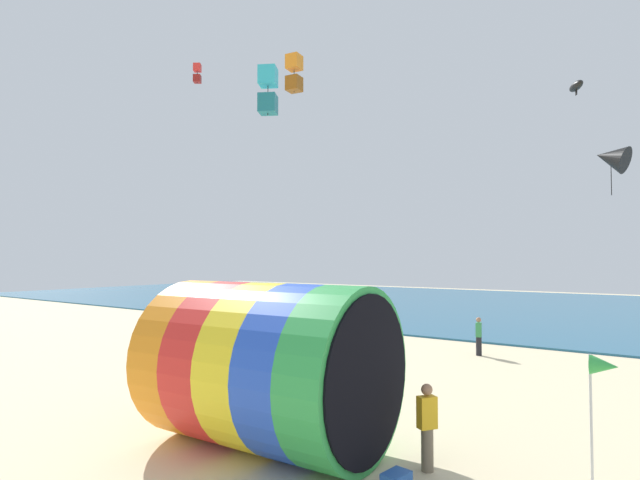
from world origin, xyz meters
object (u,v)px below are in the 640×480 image
Objects in this scene: giant_inflatable_tube at (269,365)px; beach_flag at (603,371)px; kite_handler at (427,426)px; bystander_mid_beach at (479,336)px; kite_cyan_box at (268,90)px; kite_black_delta at (611,158)px; kite_red_box at (197,73)px; kite_orange_box at (294,73)px; kite_black_parafoil at (576,86)px.

giant_inflatable_tube is 6.54m from beach_flag.
kite_handler reaches higher than bystander_mid_beach.
giant_inflatable_tube is 3.14× the size of bystander_mid_beach.
bystander_mid_beach is (3.40, 9.97, -8.64)m from kite_cyan_box.
beach_flag is at bearing -86.21° from kite_black_delta.
kite_red_box is 5.03m from kite_orange_box.
kite_black_parafoil reaches higher than bystander_mid_beach.
kite_black_delta reaches higher than bystander_mid_beach.
kite_black_parafoil is at bearing -43.23° from bystander_mid_beach.
beach_flag reaches higher than kite_handler.
kite_cyan_box is 0.99× the size of kite_orange_box.
kite_black_delta is at bearing 87.16° from kite_black_parafoil.
kite_handler is at bearing -22.87° from kite_red_box.
kite_black_delta reaches higher than giant_inflatable_tube.
kite_black_delta is 1.44× the size of bystander_mid_beach.
kite_orange_box reaches higher than bystander_mid_beach.
kite_black_delta is 15.63m from beach_flag.
bystander_mid_beach is (10.45, 6.72, -11.71)m from kite_red_box.
kite_black_delta is (5.35, 16.00, 6.68)m from giant_inflatable_tube.
bystander_mid_beach is (-4.52, 4.25, -8.82)m from kite_black_parafoil.
beach_flag is (0.94, -14.27, -6.32)m from kite_black_delta.
kite_handler is 12.05m from kite_black_parafoil.
kite_cyan_box is 8.35m from kite_red_box.
giant_inflatable_tube is 3.30× the size of kite_cyan_box.
kite_orange_box is (-5.06, 7.34, 9.92)m from giant_inflatable_tube.
kite_black_parafoil reaches higher than beach_flag.
kite_orange_box is 1.74× the size of kite_black_parafoil.
beach_flag is at bearing -79.90° from kite_black_parafoil.
kite_handler is 1.87× the size of kite_black_parafoil.
beach_flag is (9.21, -1.53, -7.29)m from kite_cyan_box.
kite_black_parafoil is 10.49m from beach_flag.
kite_cyan_box is 1.72× the size of kite_red_box.
kite_handler is 18.54m from kite_red_box.
beach_flag is (11.35, -5.61, -9.56)m from kite_orange_box.
beach_flag is (1.29, -7.25, -7.47)m from kite_black_parafoil.
kite_cyan_box is at bearing 170.56° from beach_flag.
kite_handler is 12.64m from bystander_mid_beach.
kite_black_delta is 15.22m from kite_cyan_box.
kite_black_delta is at bearing 57.02° from kite_cyan_box.
giant_inflatable_tube is at bearing -108.49° from kite_black_delta.
kite_cyan_box is (-8.27, -12.74, 0.97)m from kite_black_delta.
bystander_mid_beach is (-2.83, 12.32, -0.04)m from kite_handler.
giant_inflatable_tube is at bearing -33.20° from kite_red_box.
kite_black_parafoil is at bearing 35.85° from kite_cyan_box.
bystander_mid_beach is at bearing 71.18° from kite_cyan_box.
giant_inflatable_tube is 18.15m from kite_black_delta.
kite_red_box is 19.86m from beach_flag.
giant_inflatable_tube is 3.03× the size of kite_handler.
kite_cyan_box is at bearing 131.73° from giant_inflatable_tube.
kite_black_delta is 18.46m from kite_red_box.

